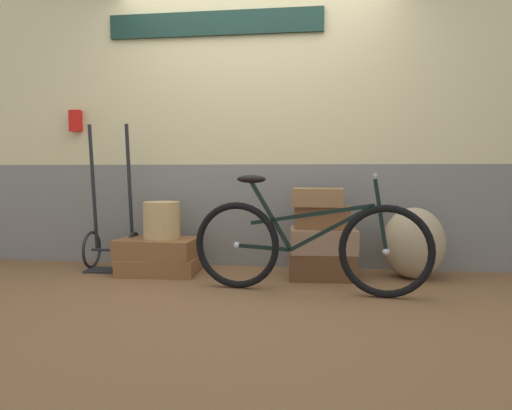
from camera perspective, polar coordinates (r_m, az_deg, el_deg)
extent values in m
cube|color=brown|center=(3.65, -1.68, -10.27)|extent=(9.15, 5.20, 0.06)
cube|color=slate|center=(4.39, 0.07, -1.19)|extent=(7.15, 0.20, 0.94)
cube|color=#CCBC84|center=(4.46, 0.07, 15.46)|extent=(7.15, 0.20, 1.63)
cube|color=#142D23|center=(4.52, -5.12, 21.26)|extent=(1.96, 0.04, 0.21)
cube|color=red|center=(4.80, -21.23, 9.58)|extent=(0.10, 0.08, 0.20)
cube|color=brown|center=(4.14, -11.68, -7.22)|extent=(0.68, 0.51, 0.14)
cube|color=brown|center=(4.12, -11.94, -5.16)|extent=(0.68, 0.46, 0.16)
cube|color=brown|center=(3.93, 8.08, -7.21)|extent=(0.55, 0.45, 0.22)
cube|color=#937051|center=(3.87, 8.23, -4.29)|extent=(0.56, 0.42, 0.19)
cube|color=brown|center=(3.88, 8.25, -1.46)|extent=(0.46, 0.37, 0.19)
cube|color=olive|center=(3.83, 7.60, 0.96)|extent=(0.42, 0.34, 0.15)
cylinder|color=tan|center=(4.09, -11.47, -1.82)|extent=(0.31, 0.31, 0.32)
torus|color=black|center=(4.50, -19.48, -5.17)|extent=(0.03, 0.34, 0.34)
torus|color=black|center=(4.33, -14.71, -5.42)|extent=(0.03, 0.34, 0.34)
cylinder|color=black|center=(4.41, -17.14, -5.30)|extent=(0.40, 0.02, 0.02)
cylinder|color=black|center=(4.43, -19.30, 2.01)|extent=(0.03, 0.12, 1.12)
cylinder|color=black|center=(4.29, -15.22, 2.03)|extent=(0.03, 0.12, 1.12)
cube|color=black|center=(4.34, -17.70, -7.63)|extent=(0.36, 0.22, 0.02)
ellipsoid|color=#9E8966|center=(4.03, 18.74, -4.44)|extent=(0.50, 0.42, 0.58)
torus|color=black|center=(3.50, -2.37, -4.94)|extent=(0.65, 0.14, 0.65)
sphere|color=#B2B2B7|center=(3.50, -2.37, -4.94)|extent=(0.05, 0.05, 0.05)
torus|color=black|center=(3.35, 15.64, -5.51)|extent=(0.65, 0.14, 0.65)
sphere|color=#B2B2B7|center=(3.35, 15.64, -5.51)|extent=(0.05, 0.05, 0.05)
cube|color=black|center=(3.34, 9.24, -2.81)|extent=(0.60, 0.11, 0.36)
cube|color=black|center=(3.40, 1.83, -1.30)|extent=(0.32, 0.07, 0.51)
cube|color=black|center=(3.45, 0.90, -5.22)|extent=(0.41, 0.08, 0.04)
cube|color=black|center=(3.35, 6.73, -1.15)|extent=(0.88, 0.14, 0.17)
cube|color=black|center=(3.31, 15.02, -1.23)|extent=(0.11, 0.04, 0.50)
ellipsoid|color=black|center=(3.43, -0.58, 3.19)|extent=(0.23, 0.12, 0.06)
cylinder|color=#A5A5AD|center=(3.30, 14.40, 3.62)|extent=(0.08, 0.46, 0.02)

